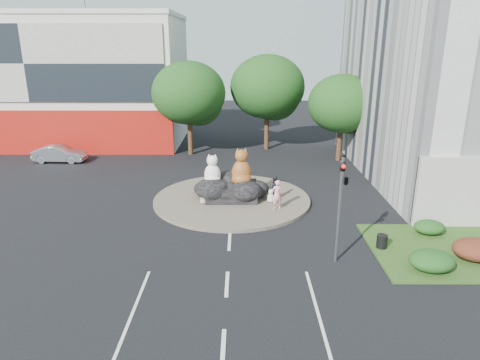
# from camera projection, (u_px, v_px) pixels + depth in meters

# --- Properties ---
(ground) EXTENTS (120.00, 120.00, 0.00)m
(ground) POSITION_uv_depth(u_px,v_px,m) (227.00, 284.00, 18.05)
(ground) COLOR black
(ground) RESTS_ON ground
(roundabout_island) EXTENTS (10.00, 10.00, 0.20)m
(roundabout_island) POSITION_uv_depth(u_px,v_px,m) (232.00, 199.00, 27.54)
(roundabout_island) COLOR brown
(roundabout_island) RESTS_ON ground
(rock_plinth) EXTENTS (3.20, 2.60, 0.90)m
(rock_plinth) POSITION_uv_depth(u_px,v_px,m) (232.00, 191.00, 27.37)
(rock_plinth) COLOR black
(rock_plinth) RESTS_ON roundabout_island
(shophouse_block) EXTENTS (25.20, 12.30, 17.40)m
(shophouse_block) POSITION_uv_depth(u_px,v_px,m) (56.00, 79.00, 42.77)
(shophouse_block) COLOR silver
(shophouse_block) RESTS_ON ground
(grass_verge) EXTENTS (10.00, 6.00, 0.12)m
(grass_verge) POSITION_uv_depth(u_px,v_px,m) (474.00, 250.00, 20.85)
(grass_verge) COLOR #234416
(grass_verge) RESTS_ON ground
(tree_left) EXTENTS (6.46, 6.46, 8.27)m
(tree_left) POSITION_uv_depth(u_px,v_px,m) (190.00, 96.00, 37.45)
(tree_left) COLOR #382314
(tree_left) RESTS_ON ground
(tree_mid) EXTENTS (6.84, 6.84, 8.76)m
(tree_mid) POSITION_uv_depth(u_px,v_px,m) (268.00, 90.00, 39.24)
(tree_mid) COLOR #382314
(tree_mid) RESTS_ON ground
(tree_right) EXTENTS (5.70, 5.70, 7.30)m
(tree_right) POSITION_uv_depth(u_px,v_px,m) (343.00, 106.00, 35.70)
(tree_right) COLOR #382314
(tree_right) RESTS_ON ground
(hedge_near_green) EXTENTS (2.00, 1.60, 0.90)m
(hedge_near_green) POSITION_uv_depth(u_px,v_px,m) (432.00, 261.00, 18.80)
(hedge_near_green) COLOR #183711
(hedge_near_green) RESTS_ON grass_verge
(hedge_red) EXTENTS (2.20, 1.76, 0.99)m
(hedge_red) POSITION_uv_depth(u_px,v_px,m) (477.00, 249.00, 19.73)
(hedge_red) COLOR #492013
(hedge_red) RESTS_ON grass_verge
(hedge_back_green) EXTENTS (1.60, 1.28, 0.72)m
(hedge_back_green) POSITION_uv_depth(u_px,v_px,m) (429.00, 227.00, 22.44)
(hedge_back_green) COLOR #183711
(hedge_back_green) RESTS_ON grass_verge
(traffic_light) EXTENTS (0.44, 1.24, 5.00)m
(traffic_light) POSITION_uv_depth(u_px,v_px,m) (343.00, 188.00, 18.83)
(traffic_light) COLOR #595B60
(traffic_light) RESTS_ON ground
(street_lamp) EXTENTS (2.34, 0.22, 8.06)m
(street_lamp) POSITION_uv_depth(u_px,v_px,m) (456.00, 138.00, 24.23)
(street_lamp) COLOR #595B60
(street_lamp) RESTS_ON ground
(cat_white) EXTENTS (1.32, 1.18, 2.00)m
(cat_white) POSITION_uv_depth(u_px,v_px,m) (212.00, 169.00, 26.93)
(cat_white) COLOR white
(cat_white) RESTS_ON rock_plinth
(cat_tabby) EXTENTS (1.45, 1.27, 2.38)m
(cat_tabby) POSITION_uv_depth(u_px,v_px,m) (242.00, 166.00, 26.95)
(cat_tabby) COLOR #AC4E23
(cat_tabby) RESTS_ON rock_plinth
(kitten_calico) EXTENTS (0.72, 0.72, 0.91)m
(kitten_calico) POSITION_uv_depth(u_px,v_px,m) (204.00, 197.00, 26.39)
(kitten_calico) COLOR beige
(kitten_calico) RESTS_ON roundabout_island
(kitten_white) EXTENTS (0.64, 0.60, 0.86)m
(kitten_white) POSITION_uv_depth(u_px,v_px,m) (271.00, 195.00, 26.65)
(kitten_white) COLOR silver
(kitten_white) RESTS_ON roundabout_island
(pedestrian_pink) EXTENTS (0.76, 0.61, 1.81)m
(pedestrian_pink) POSITION_uv_depth(u_px,v_px,m) (277.00, 195.00, 25.39)
(pedestrian_pink) COLOR pink
(pedestrian_pink) RESTS_ON roundabout_island
(pedestrian_dark) EXTENTS (0.80, 0.66, 1.51)m
(pedestrian_dark) POSITION_uv_depth(u_px,v_px,m) (274.00, 188.00, 27.07)
(pedestrian_dark) COLOR black
(pedestrian_dark) RESTS_ON roundabout_island
(parked_car) EXTENTS (4.39, 1.63, 1.43)m
(parked_car) POSITION_uv_depth(u_px,v_px,m) (59.00, 154.00, 36.26)
(parked_car) COLOR #B2B4BA
(parked_car) RESTS_ON ground
(litter_bin) EXTENTS (0.63, 0.63, 0.66)m
(litter_bin) POSITION_uv_depth(u_px,v_px,m) (382.00, 241.00, 20.92)
(litter_bin) COLOR black
(litter_bin) RESTS_ON grass_verge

